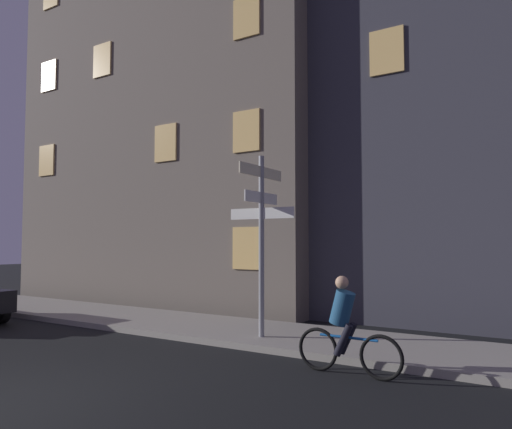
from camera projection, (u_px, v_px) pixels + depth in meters
sidewalk_kerb at (242, 331)px, 11.33m from camera, size 40.00×2.78×0.14m
signpost at (261, 226)px, 10.47m from camera, size 1.60×1.72×3.92m
cyclist at (345, 329)px, 7.89m from camera, size 1.82×0.33×1.61m
building_left_block at (209, 57)px, 20.16m from camera, size 12.45×8.48×19.82m
building_right_block at (478, 30)px, 16.02m from camera, size 12.71×9.91×18.44m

